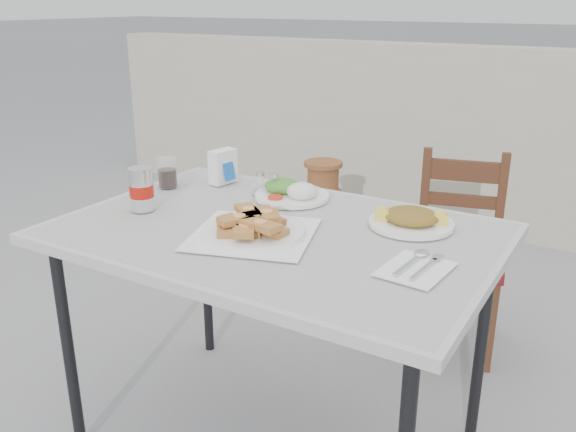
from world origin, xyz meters
The scene contains 12 objects.
cafe_table centered at (0.04, -0.03, 0.76)m, with size 1.35×0.92×0.81m.
pide_plate centered at (0.01, -0.11, 0.85)m, with size 0.44×0.44×0.07m.
salad_rice_plate centered at (-0.07, 0.25, 0.84)m, with size 0.26×0.26×0.07m.
salad_chopped_plate centered at (0.39, 0.20, 0.84)m, with size 0.26×0.26×0.06m.
soda_can centered at (-0.43, -0.12, 0.89)m, with size 0.08×0.08×0.14m.
cola_glass centered at (-0.54, 0.13, 0.86)m, with size 0.08×0.08×0.11m.
napkin_holder centered at (-0.39, 0.28, 0.88)m, with size 0.08×0.11×0.13m.
condiment_caddy centered at (-0.17, 0.26, 0.84)m, with size 0.13×0.11×0.08m.
cutlery_napkin centered at (0.52, -0.08, 0.82)m, with size 0.17×0.22×0.02m.
chair centered at (0.34, 0.96, 0.45)m, with size 0.47×0.47×0.86m.
terracotta_urn centered at (-0.46, 1.21, 0.32)m, with size 0.39×0.39×0.68m.
back_wall centered at (0.00, 2.50, 0.60)m, with size 6.00×0.25×1.20m, color #9F9984.
Camera 1 is at (0.99, -1.51, 1.48)m, focal length 38.00 mm.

